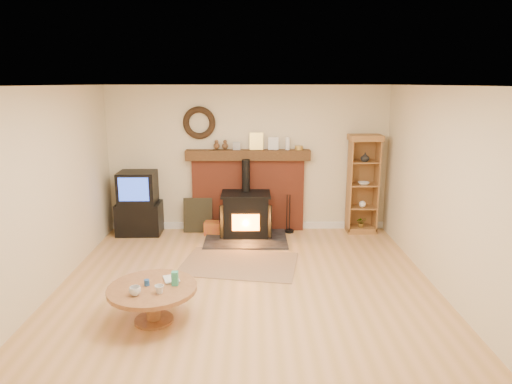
{
  "coord_description": "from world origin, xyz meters",
  "views": [
    {
      "loc": [
        0.08,
        -5.34,
        2.63
      ],
      "look_at": [
        0.13,
        1.0,
        1.11
      ],
      "focal_mm": 32.0,
      "sensor_mm": 36.0,
      "label": 1
    }
  ],
  "objects_px": {
    "tv_unit": "(139,204)",
    "curio_cabinet": "(363,184)",
    "wood_stove": "(246,215)",
    "coffee_table": "(153,293)"
  },
  "relations": [
    {
      "from": "tv_unit",
      "to": "curio_cabinet",
      "type": "xyz_separation_m",
      "value": [
        3.97,
        0.08,
        0.34
      ]
    },
    {
      "from": "tv_unit",
      "to": "curio_cabinet",
      "type": "relative_size",
      "value": 0.64
    },
    {
      "from": "wood_stove",
      "to": "tv_unit",
      "type": "relative_size",
      "value": 1.24
    },
    {
      "from": "tv_unit",
      "to": "coffee_table",
      "type": "bearing_deg",
      "value": -73.91
    },
    {
      "from": "tv_unit",
      "to": "coffee_table",
      "type": "xyz_separation_m",
      "value": [
        0.9,
        -3.12,
        -0.19
      ]
    },
    {
      "from": "coffee_table",
      "to": "curio_cabinet",
      "type": "bearing_deg",
      "value": 46.15
    },
    {
      "from": "tv_unit",
      "to": "curio_cabinet",
      "type": "height_order",
      "value": "curio_cabinet"
    },
    {
      "from": "tv_unit",
      "to": "coffee_table",
      "type": "distance_m",
      "value": 3.25
    },
    {
      "from": "wood_stove",
      "to": "coffee_table",
      "type": "xyz_separation_m",
      "value": [
        -1.0,
        -2.93,
        -0.04
      ]
    },
    {
      "from": "wood_stove",
      "to": "curio_cabinet",
      "type": "xyz_separation_m",
      "value": [
        2.07,
        0.27,
        0.5
      ]
    }
  ]
}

